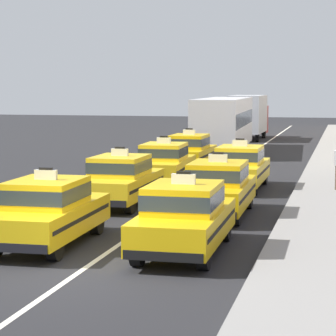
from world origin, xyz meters
The scene contains 11 objects.
ground_plane centered at (0.00, 0.00, 0.00)m, with size 160.00×160.00×0.00m, color #232326.
lane_stripe_left_right centered at (0.00, 20.00, 0.00)m, with size 0.14×80.00×0.01m, color silver.
taxi_left_nearest centered at (-1.67, 2.32, 0.88)m, with size 1.92×4.60×1.96m.
taxi_left_second centered at (-1.76, 8.61, 0.88)m, with size 1.82×4.56×1.96m.
taxi_left_third centered at (-1.65, 14.04, 0.88)m, with size 1.99×4.63×1.96m.
taxi_left_fourth centered at (-1.79, 19.53, 0.88)m, with size 1.84×4.57×1.96m.
bus_left_fifth centered at (-1.74, 29.14, 1.82)m, with size 3.03×11.31×3.22m.
box_truck_left_sixth centered at (-1.67, 39.98, 1.78)m, with size 2.33×6.97×3.27m.
taxi_right_nearest centered at (1.78, 2.30, 0.88)m, with size 1.88×4.59×1.96m.
taxi_right_second centered at (1.70, 7.42, 0.88)m, with size 1.89×4.59×1.96m.
taxi_right_third centered at (1.51, 13.38, 0.88)m, with size 1.83×4.56×1.96m.
Camera 1 is at (5.45, -14.29, 3.92)m, focal length 78.36 mm.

